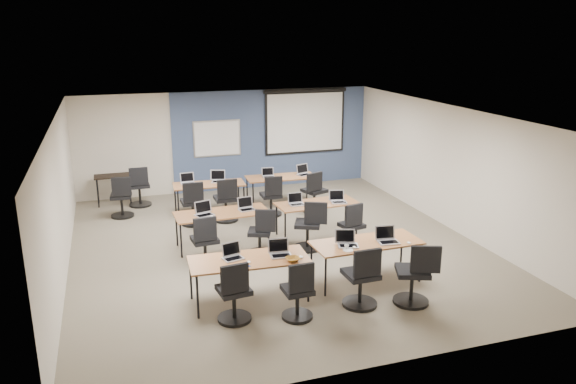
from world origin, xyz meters
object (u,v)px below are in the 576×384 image
object	(u,v)px
laptop_8	(188,181)
training_table_mid_left	(222,214)
training_table_back_left	(209,186)
task_chair_7	(352,229)
task_chair_4	(205,245)
laptop_6	(296,202)
task_chair_9	(226,203)
training_table_mid_right	(317,205)
task_chair_0	(234,297)
task_chair_2	(362,282)
training_table_back_right	(281,178)
spare_chair_a	(139,190)
laptop_4	(204,212)
task_chair_6	(309,229)
task_chair_8	(193,207)
laptop_2	(347,242)
laptop_5	(246,207)
projector_screen	(305,118)
laptop_1	(280,251)
training_table_front_left	(249,261)
whiteboard	(217,139)
laptop_3	(387,238)
utility_table	(113,179)
laptop_10	(269,175)
laptop_11	(303,172)
task_chair_10	(272,199)
task_chair_11	(314,195)
task_chair_1	(298,295)
task_chair_5	(261,236)
spare_chair_b	(122,200)
task_chair_3	(415,279)
laptop_0	(232,255)
laptop_7	(338,199)

from	to	relation	value
laptop_8	training_table_mid_left	bearing A→B (deg)	-84.67
training_table_back_left	task_chair_7	size ratio (longest dim) A/B	1.74
task_chair_4	laptop_6	distance (m)	2.31
task_chair_9	training_table_mid_right	bearing A→B (deg)	-42.84
task_chair_0	task_chair_2	xyz separation A→B (m)	(2.03, -0.15, 0.02)
training_table_back_right	task_chair_2	xyz separation A→B (m)	(-0.41, -5.58, -0.25)
task_chair_9	spare_chair_a	world-z (taller)	task_chair_9
laptop_4	task_chair_6	xyz separation A→B (m)	(1.98, -0.66, -0.37)
training_table_back_left	task_chair_8	size ratio (longest dim) A/B	1.63
laptop_2	laptop_5	size ratio (longest dim) A/B	1.06
training_table_mid_left	training_table_back_left	size ratio (longest dim) A/B	1.12
projector_screen	laptop_1	bearing A→B (deg)	-113.00
training_table_front_left	task_chair_0	distance (m)	0.77
whiteboard	task_chair_9	world-z (taller)	whiteboard
laptop_2	training_table_mid_right	bearing A→B (deg)	98.22
laptop_3	utility_table	world-z (taller)	laptop_3
laptop_10	task_chair_7	bearing A→B (deg)	-69.12
laptop_1	task_chair_7	distance (m)	2.60
laptop_11	task_chair_6	bearing A→B (deg)	-125.33
training_table_front_left	task_chair_8	size ratio (longest dim) A/B	1.85
laptop_5	task_chair_0	bearing A→B (deg)	-115.88
training_table_front_left	utility_table	xyz separation A→B (m)	(-1.95, 6.18, -0.04)
task_chair_7	task_chair_10	size ratio (longest dim) A/B	0.97
task_chair_6	task_chair_11	xyz separation A→B (m)	(0.94, 2.22, -0.00)
training_table_mid_left	task_chair_1	world-z (taller)	task_chair_1
task_chair_4	laptop_10	xyz separation A→B (m)	(2.18, 3.26, 0.37)
projector_screen	task_chair_7	xyz separation A→B (m)	(-0.77, -4.97, -1.49)
task_chair_1	laptop_8	xyz separation A→B (m)	(-0.81, 5.72, 0.39)
task_chair_0	laptop_3	xyz separation A→B (m)	(2.85, 0.60, 0.38)
task_chair_10	spare_chair_a	xyz separation A→B (m)	(-2.92, 1.74, 0.02)
training_table_mid_left	laptop_1	distance (m)	2.52
laptop_3	task_chair_11	distance (m)	4.02
laptop_3	spare_chair_a	world-z (taller)	spare_chair_a
task_chair_5	laptop_8	xyz separation A→B (m)	(-0.95, 3.10, 0.39)
spare_chair_b	laptop_5	bearing A→B (deg)	-40.83
task_chair_10	spare_chair_a	bearing A→B (deg)	150.44
task_chair_3	laptop_10	distance (m)	5.87
laptop_0	laptop_7	distance (m)	3.61
laptop_0	laptop_4	world-z (taller)	laptop_4
laptop_0	task_chair_2	bearing A→B (deg)	-38.63
laptop_2	task_chair_9	world-z (taller)	task_chair_9
task_chair_1	laptop_6	distance (m)	3.55
task_chair_9	training_table_mid_left	bearing A→B (deg)	-105.37
laptop_0	laptop_10	world-z (taller)	laptop_0
task_chair_2	task_chair_4	distance (m)	3.15
laptop_0	task_chair_4	distance (m)	1.56
laptop_0	task_chair_8	size ratio (longest dim) A/B	0.31
training_table_mid_left	task_chair_10	size ratio (longest dim) A/B	1.89
task_chair_6	training_table_mid_right	bearing A→B (deg)	83.31
task_chair_9	utility_table	xyz separation A→B (m)	(-2.42, 2.19, 0.22)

